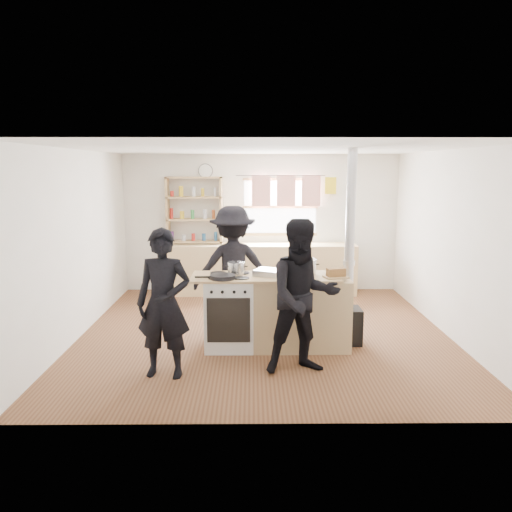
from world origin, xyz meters
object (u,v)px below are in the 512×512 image
at_px(skillet_greens, 223,277).
at_px(person_far, 233,267).
at_px(cooking_island, 277,311).
at_px(flue_heater, 348,294).
at_px(stockpot_stove, 236,268).
at_px(person_near_left, 164,304).
at_px(bread_board, 336,274).
at_px(thermos, 308,237).
at_px(stockpot_counter, 305,267).
at_px(roast_tray, 268,272).
at_px(person_near_right, 303,297).

height_order(skillet_greens, person_far, person_far).
height_order(cooking_island, flue_heater, flue_heater).
relative_size(stockpot_stove, person_near_left, 0.13).
bearing_deg(bread_board, stockpot_stove, 169.64).
xyz_separation_m(thermos, stockpot_counter, (-0.35, -2.70, -0.01)).
height_order(bread_board, person_near_left, person_near_left).
xyz_separation_m(flue_heater, person_near_left, (-2.19, -1.02, 0.16)).
bearing_deg(flue_heater, person_near_left, -155.08).
xyz_separation_m(stockpot_stove, person_near_left, (-0.75, -0.97, -0.19)).
distance_m(cooking_island, skillet_greens, 0.85).
relative_size(thermos, stockpot_stove, 1.31).
height_order(thermos, stockpot_counter, thermos).
bearing_deg(person_near_left, thermos, 68.79).
bearing_deg(skillet_greens, flue_heater, 11.15).
bearing_deg(thermos, person_far, -124.28).
bearing_deg(roast_tray, person_near_right, -66.16).
bearing_deg(stockpot_stove, bread_board, -10.36).
xyz_separation_m(thermos, person_near_right, (-0.45, -3.55, -0.18)).
height_order(stockpot_stove, person_near_left, person_near_left).
xyz_separation_m(thermos, cooking_island, (-0.70, -2.77, -0.57)).
relative_size(stockpot_stove, flue_heater, 0.09).
bearing_deg(thermos, person_near_right, -97.30).
xyz_separation_m(thermos, roast_tray, (-0.81, -2.73, -0.07)).
distance_m(person_near_left, person_near_right, 1.52).
relative_size(cooking_island, roast_tray, 4.96).
relative_size(bread_board, person_far, 0.19).
distance_m(flue_heater, person_far, 1.69).
xyz_separation_m(bread_board, person_near_left, (-1.98, -0.75, -0.17)).
height_order(thermos, person_near_right, person_near_right).
relative_size(cooking_island, stockpot_counter, 6.65).
bearing_deg(stockpot_stove, stockpot_counter, -1.40).
bearing_deg(flue_heater, skillet_greens, -168.85).
xyz_separation_m(stockpot_counter, person_near_left, (-1.62, -0.95, -0.21)).
relative_size(thermos, bread_board, 0.88).
height_order(thermos, person_near_left, person_near_left).
distance_m(thermos, person_near_left, 4.15).
bearing_deg(person_near_right, skillet_greens, 134.90).
relative_size(bread_board, person_near_right, 0.19).
relative_size(roast_tray, person_near_left, 0.24).
height_order(stockpot_counter, person_near_right, person_near_right).
relative_size(cooking_island, person_near_right, 1.14).
bearing_deg(person_far, roast_tray, 109.64).
height_order(cooking_island, person_near_left, person_near_left).
relative_size(flue_heater, person_far, 1.44).
distance_m(thermos, person_far, 2.29).
xyz_separation_m(roast_tray, person_far, (-0.47, 0.84, -0.10)).
bearing_deg(skillet_greens, person_near_left, -130.29).
bearing_deg(skillet_greens, thermos, 64.99).
height_order(stockpot_stove, stockpot_counter, stockpot_counter).
height_order(stockpot_counter, flue_heater, flue_heater).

